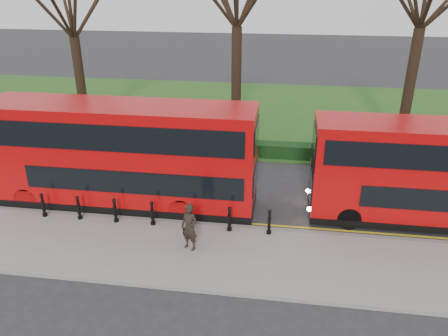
% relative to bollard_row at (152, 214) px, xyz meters
% --- Properties ---
extents(ground, '(120.00, 120.00, 0.00)m').
position_rel_bollard_row_xyz_m(ground, '(0.01, 1.35, -0.65)').
color(ground, '#28282B').
rests_on(ground, ground).
extents(pavement, '(60.00, 4.00, 0.15)m').
position_rel_bollard_row_xyz_m(pavement, '(0.01, -1.65, -0.58)').
color(pavement, gray).
rests_on(pavement, ground).
extents(kerb, '(60.00, 0.25, 0.16)m').
position_rel_bollard_row_xyz_m(kerb, '(0.01, 0.35, -0.58)').
color(kerb, slate).
rests_on(kerb, ground).
extents(grass_verge, '(60.00, 18.00, 0.06)m').
position_rel_bollard_row_xyz_m(grass_verge, '(0.01, 16.35, -0.62)').
color(grass_verge, '#29521B').
rests_on(grass_verge, ground).
extents(hedge, '(60.00, 0.90, 0.80)m').
position_rel_bollard_row_xyz_m(hedge, '(0.01, 8.15, -0.25)').
color(hedge, black).
rests_on(hedge, ground).
extents(yellow_line_outer, '(60.00, 0.10, 0.01)m').
position_rel_bollard_row_xyz_m(yellow_line_outer, '(0.01, 0.65, -0.64)').
color(yellow_line_outer, yellow).
rests_on(yellow_line_outer, ground).
extents(yellow_line_inner, '(60.00, 0.10, 0.01)m').
position_rel_bollard_row_xyz_m(yellow_line_inner, '(0.01, 0.85, -0.64)').
color(yellow_line_inner, yellow).
rests_on(yellow_line_inner, ground).
extents(tree_left, '(6.81, 6.81, 10.65)m').
position_rel_bollard_row_xyz_m(tree_left, '(-7.99, 11.35, 7.08)').
color(tree_left, black).
rests_on(tree_left, ground).
extents(bollard_row, '(9.51, 0.15, 1.00)m').
position_rel_bollard_row_xyz_m(bollard_row, '(0.00, 0.00, 0.00)').
color(bollard_row, black).
rests_on(bollard_row, pavement).
extents(bus_lead, '(11.47, 2.63, 4.56)m').
position_rel_bollard_row_xyz_m(bus_lead, '(-1.77, 1.80, 1.65)').
color(bus_lead, '#B50809').
rests_on(bus_lead, ground).
extents(bus_rear, '(10.59, 2.43, 4.21)m').
position_rel_bollard_row_xyz_m(bus_rear, '(11.55, 2.13, 1.47)').
color(bus_rear, '#B50809').
rests_on(bus_rear, ground).
extents(pedestrian, '(0.78, 0.65, 1.82)m').
position_rel_bollard_row_xyz_m(pedestrian, '(1.85, -1.42, 0.41)').
color(pedestrian, black).
rests_on(pedestrian, pavement).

